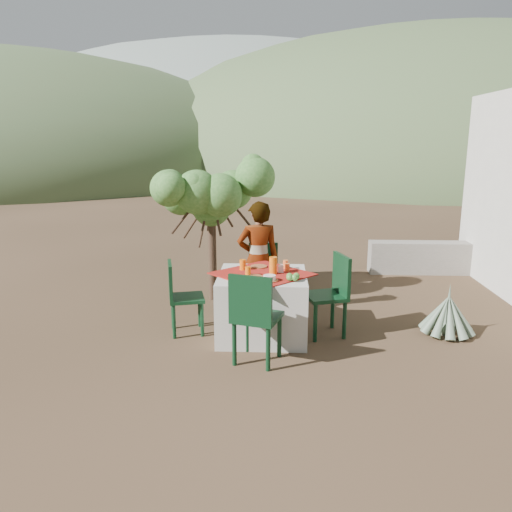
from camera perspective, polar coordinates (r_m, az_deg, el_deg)
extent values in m
plane|color=#322416|center=(5.71, -4.70, -10.42)|extent=(160.00, 160.00, 0.00)
cube|color=beige|center=(5.92, 0.73, -5.61)|extent=(1.02, 1.02, 0.75)
cube|color=#A91A18|center=(5.81, 0.74, -2.05)|extent=(1.30, 1.30, 0.01)
cylinder|color=black|center=(6.79, -0.38, -4.55)|extent=(0.04, 0.04, 0.43)
cylinder|color=black|center=(6.81, 2.39, -4.51)|extent=(0.04, 0.04, 0.43)
cylinder|color=black|center=(7.10, -0.49, -3.75)|extent=(0.04, 0.04, 0.43)
cylinder|color=black|center=(7.12, 2.15, -3.71)|extent=(0.04, 0.04, 0.43)
cube|color=black|center=(6.89, 0.92, -2.40)|extent=(0.44, 0.44, 0.04)
cube|color=black|center=(7.01, 0.83, -0.17)|extent=(0.41, 0.08, 0.42)
cylinder|color=black|center=(5.40, 2.68, -9.02)|extent=(0.05, 0.05, 0.49)
cylinder|color=black|center=(5.51, -0.99, -8.53)|extent=(0.05, 0.05, 0.49)
cylinder|color=black|center=(5.08, 1.39, -10.49)|extent=(0.05, 0.05, 0.49)
cylinder|color=black|center=(5.20, -2.49, -9.92)|extent=(0.05, 0.05, 0.49)
cube|color=black|center=(5.21, 0.15, -7.00)|extent=(0.57, 0.57, 0.04)
cube|color=black|center=(4.94, -0.68, -4.95)|extent=(0.44, 0.18, 0.48)
cylinder|color=black|center=(5.96, -6.18, -7.17)|extent=(0.04, 0.04, 0.43)
cylinder|color=black|center=(6.27, -6.46, -6.14)|extent=(0.04, 0.04, 0.43)
cylinder|color=black|center=(5.95, -9.35, -7.33)|extent=(0.04, 0.04, 0.43)
cylinder|color=black|center=(6.26, -9.47, -6.29)|extent=(0.04, 0.04, 0.43)
cube|color=black|center=(6.04, -7.93, -4.78)|extent=(0.49, 0.49, 0.04)
cube|color=black|center=(5.96, -9.76, -2.75)|extent=(0.14, 0.40, 0.42)
cylinder|color=black|center=(6.13, 5.59, -6.35)|extent=(0.05, 0.05, 0.48)
cylinder|color=black|center=(5.81, 6.78, -7.50)|extent=(0.05, 0.05, 0.48)
cylinder|color=black|center=(6.26, 8.74, -6.04)|extent=(0.05, 0.05, 0.48)
cylinder|color=black|center=(5.94, 10.08, -7.14)|extent=(0.05, 0.05, 0.48)
cube|color=black|center=(5.96, 7.87, -4.57)|extent=(0.56, 0.56, 0.04)
cube|color=black|center=(5.96, 9.76, -2.07)|extent=(0.17, 0.44, 0.47)
imported|color=#8C6651|center=(6.49, 0.26, -0.38)|extent=(0.62, 0.48, 1.52)
cylinder|color=#413020|center=(7.20, -5.01, 0.24)|extent=(0.12, 0.12, 1.36)
sphere|color=#316826|center=(7.08, -5.12, 5.61)|extent=(0.58, 0.58, 0.58)
sphere|color=#316826|center=(7.01, -0.78, 6.79)|extent=(0.54, 0.54, 0.54)
sphere|color=#316826|center=(7.24, -8.86, 6.45)|extent=(0.50, 0.50, 0.50)
sphere|color=#316826|center=(7.57, -3.88, 7.60)|extent=(0.52, 0.52, 0.52)
sphere|color=#316826|center=(6.59, -5.27, 5.48)|extent=(0.47, 0.47, 0.47)
sphere|color=slate|center=(6.49, 20.92, -7.91)|extent=(0.21, 0.21, 0.21)
cone|color=slate|center=(6.40, 21.12, -5.60)|extent=(0.12, 0.12, 0.62)
cone|color=slate|center=(6.49, 22.17, -6.11)|extent=(0.38, 0.16, 0.52)
cone|color=slate|center=(6.55, 21.62, -5.90)|extent=(0.31, 0.31, 0.54)
cone|color=slate|center=(6.56, 20.88, -5.80)|extent=(0.16, 0.38, 0.52)
cone|color=slate|center=(6.52, 20.20, -5.86)|extent=(0.24, 0.35, 0.54)
cone|color=slate|center=(6.44, 19.85, -6.04)|extent=(0.36, 0.24, 0.54)
cone|color=slate|center=(6.36, 19.95, -6.29)|extent=(0.38, 0.16, 0.52)
cone|color=slate|center=(6.31, 20.50, -6.51)|extent=(0.31, 0.31, 0.54)
cone|color=slate|center=(6.30, 21.27, -6.61)|extent=(0.16, 0.38, 0.52)
cone|color=slate|center=(6.34, 21.97, -6.55)|extent=(0.24, 0.35, 0.54)
cone|color=slate|center=(6.41, 22.30, -6.35)|extent=(0.36, 0.24, 0.54)
cube|color=gray|center=(9.29, 20.74, -0.19)|extent=(2.60, 0.35, 0.55)
ellipsoid|color=#415630|center=(39.92, -25.65, 8.58)|extent=(40.00, 40.00, 16.00)
ellipsoid|color=#415630|center=(42.78, 18.16, 9.43)|extent=(48.00, 48.00, 20.00)
ellipsoid|color=gray|center=(57.43, -2.14, 10.84)|extent=(60.00, 60.00, 24.00)
cylinder|color=brown|center=(6.09, 0.31, -1.21)|extent=(0.21, 0.21, 0.01)
cylinder|color=brown|center=(5.63, -0.34, -2.42)|extent=(0.23, 0.23, 0.01)
cylinder|color=orange|center=(5.96, -1.52, -1.00)|extent=(0.08, 0.08, 0.13)
cylinder|color=orange|center=(5.70, -0.93, -1.74)|extent=(0.06, 0.06, 0.11)
cylinder|color=orange|center=(5.77, 1.97, -1.07)|extent=(0.09, 0.09, 0.20)
cylinder|color=brown|center=(5.51, 1.55, -2.79)|extent=(0.19, 0.19, 0.01)
cylinder|color=white|center=(5.50, 1.55, -2.47)|extent=(0.14, 0.14, 0.05)
cylinder|color=orange|center=(5.91, 3.60, -1.29)|extent=(0.06, 0.06, 0.09)
cylinder|color=orange|center=(6.04, 3.40, -0.95)|extent=(0.06, 0.06, 0.10)
cube|color=white|center=(5.84, 2.85, -1.51)|extent=(0.07, 0.04, 0.08)
sphere|color=#4C9134|center=(5.56, 3.87, -2.32)|extent=(0.08, 0.08, 0.08)
sphere|color=#4C9134|center=(5.57, 4.64, -2.30)|extent=(0.08, 0.08, 0.08)
sphere|color=#4C9134|center=(5.51, 4.44, -2.47)|extent=(0.08, 0.08, 0.08)
sphere|color=#4C9134|center=(5.51, 3.88, -2.47)|extent=(0.08, 0.08, 0.08)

